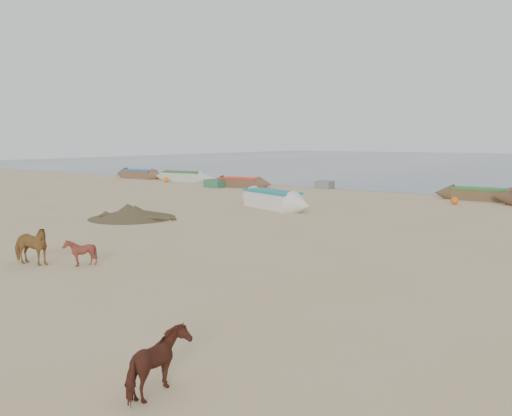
{
  "coord_description": "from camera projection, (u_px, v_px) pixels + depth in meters",
  "views": [
    {
      "loc": [
        11.01,
        -11.82,
        3.63
      ],
      "look_at": [
        0.0,
        4.0,
        1.0
      ],
      "focal_mm": 35.0,
      "sensor_mm": 36.0,
      "label": 1
    }
  ],
  "objects": [
    {
      "name": "ground",
      "position": [
        186.0,
        252.0,
        16.34
      ],
      "size": [
        140.0,
        140.0,
        0.0
      ],
      "primitive_type": "plane",
      "color": "tan",
      "rests_on": "ground"
    },
    {
      "name": "cow_adult",
      "position": [
        30.0,
        246.0,
        14.52
      ],
      "size": [
        1.48,
        0.98,
        1.15
      ],
      "primitive_type": "imported",
      "rotation": [
        0.0,
        0.0,
        1.85
      ],
      "color": "olive",
      "rests_on": "ground"
    },
    {
      "name": "calf_front",
      "position": [
        80.0,
        252.0,
        14.41
      ],
      "size": [
        0.96,
        0.92,
        0.82
      ],
      "primitive_type": "imported",
      "rotation": [
        0.0,
        0.0,
        -1.13
      ],
      "color": "maroon",
      "rests_on": "ground"
    },
    {
      "name": "calf_right",
      "position": [
        161.0,
        364.0,
        7.09
      ],
      "size": [
        1.17,
        1.21,
        0.93
      ],
      "primitive_type": "imported",
      "rotation": [
        0.0,
        0.0,
        2.14
      ],
      "color": "#55271B",
      "rests_on": "ground"
    },
    {
      "name": "near_canoe",
      "position": [
        272.0,
        199.0,
        26.81
      ],
      "size": [
        6.11,
        3.27,
        0.95
      ],
      "primitive_type": null,
      "rotation": [
        0.0,
        0.0,
        -0.34
      ],
      "color": "white",
      "rests_on": "ground"
    },
    {
      "name": "debris_pile",
      "position": [
        132.0,
        213.0,
        23.43
      ],
      "size": [
        5.11,
        5.11,
        0.44
      ],
      "primitive_type": "cone",
      "rotation": [
        0.0,
        0.0,
        -0.32
      ],
      "color": "brown",
      "rests_on": "ground"
    },
    {
      "name": "waterline_canoes",
      "position": [
        360.0,
        187.0,
        34.02
      ],
      "size": [
        57.6,
        4.2,
        0.95
      ],
      "color": "brown",
      "rests_on": "ground"
    },
    {
      "name": "beach_clutter",
      "position": [
        472.0,
        196.0,
        29.88
      ],
      "size": [
        43.96,
        5.27,
        0.64
      ],
      "color": "#306C49",
      "rests_on": "ground"
    }
  ]
}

